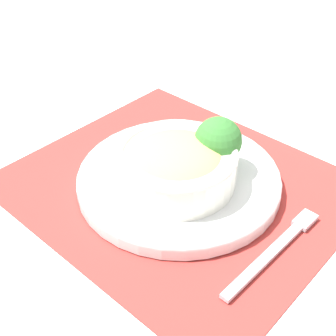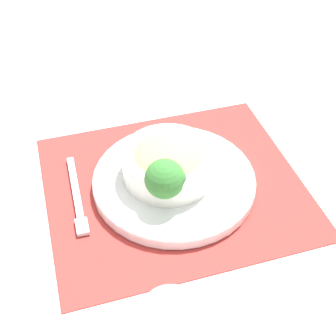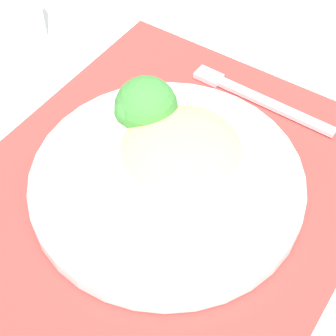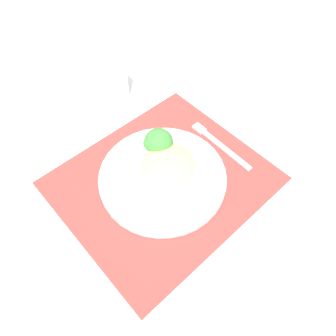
{
  "view_description": "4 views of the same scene",
  "coord_description": "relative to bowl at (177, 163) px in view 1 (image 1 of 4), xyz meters",
  "views": [
    {
      "loc": [
        0.33,
        -0.38,
        0.42
      ],
      "look_at": [
        -0.01,
        -0.01,
        0.03
      ],
      "focal_mm": 50.0,
      "sensor_mm": 36.0,
      "label": 1
    },
    {
      "loc": [
        0.16,
        0.55,
        0.59
      ],
      "look_at": [
        0.01,
        -0.0,
        0.04
      ],
      "focal_mm": 50.0,
      "sensor_mm": 36.0,
      "label": 2
    },
    {
      "loc": [
        -0.29,
        -0.2,
        0.46
      ],
      "look_at": [
        -0.0,
        -0.0,
        0.04
      ],
      "focal_mm": 60.0,
      "sensor_mm": 36.0,
      "label": 3
    },
    {
      "loc": [
        -0.26,
        -0.31,
        0.61
      ],
      "look_at": [
        0.01,
        -0.01,
        0.05
      ],
      "focal_mm": 35.0,
      "sensor_mm": 36.0,
      "label": 4
    }
  ],
  "objects": [
    {
      "name": "ground_plane",
      "position": [
        -0.01,
        0.01,
        -0.05
      ],
      "size": [
        4.0,
        4.0,
        0.0
      ],
      "primitive_type": "plane",
      "color": "white"
    },
    {
      "name": "placemat",
      "position": [
        -0.01,
        0.01,
        -0.05
      ],
      "size": [
        0.44,
        0.39,
        0.0
      ],
      "color": "#B2332D",
      "rests_on": "ground_plane"
    },
    {
      "name": "plate",
      "position": [
        -0.01,
        0.01,
        -0.04
      ],
      "size": [
        0.28,
        0.28,
        0.02
      ],
      "color": "white",
      "rests_on": "placemat"
    },
    {
      "name": "bowl",
      "position": [
        0.0,
        0.0,
        0.0
      ],
      "size": [
        0.16,
        0.16,
        0.06
      ],
      "color": "silver",
      "rests_on": "plate"
    },
    {
      "name": "broccoli_floret",
      "position": [
        0.02,
        0.06,
        0.02
      ],
      "size": [
        0.06,
        0.06,
        0.08
      ],
      "color": "#84AD5B",
      "rests_on": "plate"
    },
    {
      "name": "carrot_slice_near",
      "position": [
        -0.04,
        0.04,
        -0.03
      ],
      "size": [
        0.04,
        0.04,
        0.01
      ],
      "color": "orange",
      "rests_on": "plate"
    },
    {
      "name": "carrot_slice_middle",
      "position": [
        -0.05,
        0.04,
        -0.03
      ],
      "size": [
        0.04,
        0.04,
        0.01
      ],
      "color": "orange",
      "rests_on": "plate"
    },
    {
      "name": "fork",
      "position": [
        0.16,
        0.01,
        -0.04
      ],
      "size": [
        0.02,
        0.18,
        0.01
      ],
      "rotation": [
        0.0,
        0.0,
        -0.01
      ],
      "color": "silver",
      "rests_on": "placemat"
    }
  ]
}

